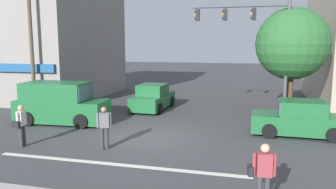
{
  "coord_description": "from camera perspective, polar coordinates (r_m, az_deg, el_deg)",
  "views": [
    {
      "loc": [
        4.33,
        -13.32,
        4.01
      ],
      "look_at": [
        0.41,
        2.0,
        1.6
      ],
      "focal_mm": 35.0,
      "sensor_mm": 36.0,
      "label": 1
    }
  ],
  "objects": [
    {
      "name": "building_left_block",
      "position": [
        27.89,
        -21.66,
        9.76
      ],
      "size": [
        10.23,
        10.8,
        9.68
      ],
      "color": "gray",
      "rests_on": "ground"
    },
    {
      "name": "lane_marking_stripe",
      "position": [
        11.45,
        -9.06,
        -11.92
      ],
      "size": [
        9.0,
        0.24,
        0.01
      ],
      "primitive_type": "cube",
      "color": "silver",
      "rests_on": "ground"
    },
    {
      "name": "utility_pole_near_left",
      "position": [
        20.92,
        -22.79,
        9.59
      ],
      "size": [
        1.4,
        0.22,
        8.87
      ],
      "color": "brown",
      "rests_on": "ground"
    },
    {
      "name": "sedan_crossing_center",
      "position": [
        15.68,
        21.92,
        -4.12
      ],
      "size": [
        4.13,
        1.93,
        1.58
      ],
      "color": "#1E6033",
      "rests_on": "ground"
    },
    {
      "name": "van_parked_curbside",
      "position": [
        17.69,
        -18.22,
        -1.55
      ],
      "size": [
        4.71,
        2.27,
        2.11
      ],
      "color": "#1E6033",
      "rests_on": "ground"
    },
    {
      "name": "sedan_waiting_far",
      "position": [
        20.49,
        -2.6,
        -0.61
      ],
      "size": [
        2.02,
        4.17,
        1.58
      ],
      "color": "#1E6033",
      "rests_on": "ground"
    },
    {
      "name": "pedestrian_mid_crossing",
      "position": [
        12.84,
        -11.05,
        -5.28
      ],
      "size": [
        0.52,
        0.35,
        1.67
      ],
      "color": "#333338",
      "rests_on": "ground"
    },
    {
      "name": "ground_plane",
      "position": [
        14.57,
        -3.56,
        -7.33
      ],
      "size": [
        120.0,
        120.0,
        0.0
      ],
      "primitive_type": "plane",
      "color": "#3D3D3F"
    },
    {
      "name": "pedestrian_foreground_with_bag",
      "position": [
        8.45,
        16.22,
        -12.9
      ],
      "size": [
        0.68,
        0.29,
        1.67
      ],
      "color": "#333338",
      "rests_on": "ground"
    },
    {
      "name": "traffic_light_mast",
      "position": [
        17.59,
        15.85,
        9.29
      ],
      "size": [
        4.89,
        0.36,
        6.2
      ],
      "color": "#47474C",
      "rests_on": "ground"
    },
    {
      "name": "pedestrian_far_side",
      "position": [
        14.15,
        -24.2,
        -4.59
      ],
      "size": [
        0.29,
        0.68,
        1.67
      ],
      "color": "#333338",
      "rests_on": "ground"
    },
    {
      "name": "street_tree",
      "position": [
        18.54,
        20.83,
        8.22
      ],
      "size": [
        3.79,
        3.79,
        5.95
      ],
      "color": "#4C3823",
      "rests_on": "ground"
    }
  ]
}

